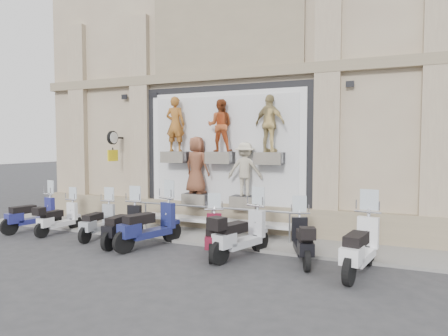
{
  "coord_description": "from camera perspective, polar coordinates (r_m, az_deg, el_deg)",
  "views": [
    {
      "loc": [
        4.86,
        -8.43,
        2.73
      ],
      "look_at": [
        0.42,
        1.9,
        2.06
      ],
      "focal_mm": 32.0,
      "sensor_mm": 36.0,
      "label": 1
    }
  ],
  "objects": [
    {
      "name": "scooter_e",
      "position": [
        10.74,
        -10.69,
        -6.6
      ],
      "size": [
        1.28,
        2.24,
        1.75
      ],
      "primitive_type": null,
      "rotation": [
        0.0,
        0.0,
        -0.33
      ],
      "color": "navy",
      "rests_on": "ground"
    },
    {
      "name": "scooter_f",
      "position": [
        9.86,
        -1.56,
        -8.26
      ],
      "size": [
        1.16,
        1.88,
        1.47
      ],
      "primitive_type": null,
      "rotation": [
        0.0,
        0.0,
        0.38
      ],
      "color": "maroon",
      "rests_on": "ground"
    },
    {
      "name": "scooter_c",
      "position": [
        12.18,
        -17.52,
        -6.26
      ],
      "size": [
        0.71,
        1.81,
        1.43
      ],
      "primitive_type": null,
      "rotation": [
        0.0,
        0.0,
        0.12
      ],
      "color": "#92979E",
      "rests_on": "ground"
    },
    {
      "name": "scooter_i",
      "position": [
        8.88,
        18.9,
        -8.89
      ],
      "size": [
        0.99,
        2.21,
        1.73
      ],
      "primitive_type": null,
      "rotation": [
        0.0,
        0.0,
        -0.18
      ],
      "color": "white",
      "rests_on": "ground"
    },
    {
      "name": "ground",
      "position": [
        10.1,
        -6.62,
        -12.28
      ],
      "size": [
        90.0,
        90.0,
        0.0
      ],
      "primitive_type": "plane",
      "color": "#313134",
      "rests_on": "ground"
    },
    {
      "name": "scooter_d",
      "position": [
        11.23,
        -14.21,
        -6.72
      ],
      "size": [
        0.7,
        1.94,
        1.55
      ],
      "primitive_type": null,
      "rotation": [
        0.0,
        0.0,
        0.08
      ],
      "color": "black",
      "rests_on": "ground"
    },
    {
      "name": "scooter_g",
      "position": [
        9.63,
        2.43,
        -7.95
      ],
      "size": [
        1.24,
        2.13,
        1.67
      ],
      "primitive_type": null,
      "rotation": [
        0.0,
        0.0,
        -0.34
      ],
      "color": "silver",
      "rests_on": "ground"
    },
    {
      "name": "sidewalk",
      "position": [
        11.9,
        -1.51,
        -9.65
      ],
      "size": [
        16.0,
        2.2,
        0.08
      ],
      "primitive_type": "cube",
      "color": "gray",
      "rests_on": "ground"
    },
    {
      "name": "guard_rail",
      "position": [
        11.73,
        -1.72,
        -7.72
      ],
      "size": [
        5.06,
        0.1,
        0.93
      ],
      "primitive_type": null,
      "color": "#9EA0A5",
      "rests_on": "ground"
    },
    {
      "name": "clock_sign_bracket",
      "position": [
        13.98,
        -15.58,
        3.58
      ],
      "size": [
        0.1,
        0.8,
        1.02
      ],
      "color": "black",
      "rests_on": "ground"
    },
    {
      "name": "scooter_a",
      "position": [
        13.89,
        -25.75,
        -4.99
      ],
      "size": [
        1.02,
        2.0,
        1.56
      ],
      "primitive_type": null,
      "rotation": [
        0.0,
        0.0,
        -0.25
      ],
      "color": "navy",
      "rests_on": "ground"
    },
    {
      "name": "building",
      "position": [
        16.5,
        5.84,
        14.82
      ],
      "size": [
        14.0,
        8.6,
        12.0
      ],
      "primitive_type": null,
      "color": "tan",
      "rests_on": "ground"
    },
    {
      "name": "scooter_h",
      "position": [
        9.45,
        11.17,
        -8.81
      ],
      "size": [
        1.12,
        1.89,
        1.48
      ],
      "primitive_type": null,
      "rotation": [
        0.0,
        0.0,
        0.35
      ],
      "color": "black",
      "rests_on": "ground"
    },
    {
      "name": "scooter_b",
      "position": [
        13.2,
        -22.54,
        -5.74
      ],
      "size": [
        0.6,
        1.73,
        1.38
      ],
      "primitive_type": null,
      "rotation": [
        0.0,
        0.0,
        -0.06
      ],
      "color": "white",
      "rests_on": "ground"
    },
    {
      "name": "shop_vitrine",
      "position": [
        12.18,
        -0.07,
        1.77
      ],
      "size": [
        5.6,
        0.83,
        4.3
      ],
      "color": "black",
      "rests_on": "ground"
    }
  ]
}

